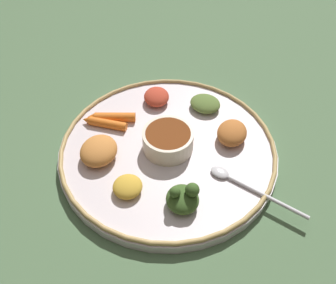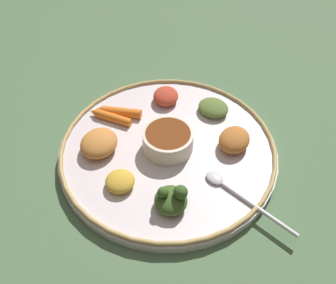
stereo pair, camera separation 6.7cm
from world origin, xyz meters
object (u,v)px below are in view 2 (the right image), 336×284
at_px(carrot_near_spoon, 119,112).
at_px(carrot_outer, 111,117).
at_px(greens_pile, 171,199).
at_px(center_bowl, 168,140).
at_px(spoon, 235,193).

bearing_deg(carrot_near_spoon, carrot_outer, -17.69).
relative_size(greens_pile, carrot_outer, 0.84).
relative_size(center_bowl, carrot_near_spoon, 0.98).
xyz_separation_m(spoon, carrot_near_spoon, (-0.07, -0.28, 0.01)).
bearing_deg(center_bowl, carrot_near_spoon, -104.20).
xyz_separation_m(greens_pile, carrot_near_spoon, (-0.14, -0.19, -0.01)).
relative_size(center_bowl, spoon, 0.53).
distance_m(spoon, carrot_near_spoon, 0.29).
relative_size(center_bowl, greens_pile, 1.22).
bearing_deg(carrot_outer, spoon, 79.07).
height_order(spoon, carrot_near_spoon, carrot_near_spoon).
relative_size(greens_pile, carrot_near_spoon, 0.80).
distance_m(center_bowl, carrot_outer, 0.14).
relative_size(center_bowl, carrot_outer, 1.02).
distance_m(greens_pile, carrot_outer, 0.24).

